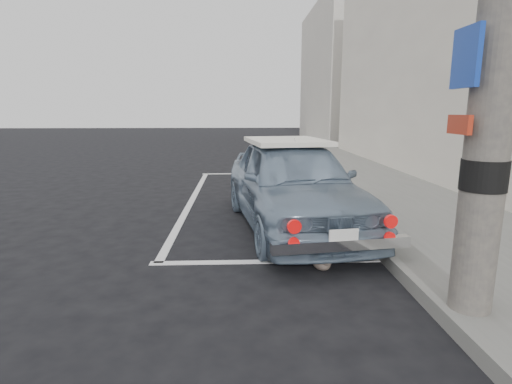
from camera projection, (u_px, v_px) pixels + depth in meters
ground at (233, 249)px, 5.33m from camera, size 80.00×80.00×0.00m
sidewalk at (407, 206)px, 7.40m from camera, size 2.80×40.00×0.15m
building_far at (341, 75)px, 24.37m from camera, size 3.50×10.00×8.00m
pline_rear at (274, 262)px, 4.86m from camera, size 3.00×0.12×0.01m
pline_front at (254, 174)px, 11.72m from camera, size 3.00×0.12×0.01m
pline_side at (192, 200)px, 8.23m from camera, size 0.12×7.00×0.01m
retro_coupe at (293, 183)px, 6.21m from camera, size 2.22×4.31×1.40m
cat at (322, 261)px, 4.59m from camera, size 0.27×0.41×0.23m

